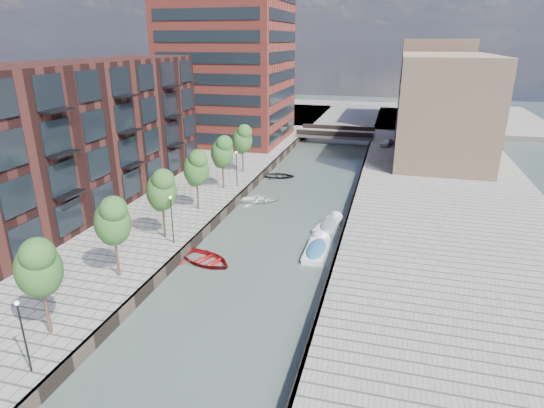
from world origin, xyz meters
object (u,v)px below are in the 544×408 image
at_px(tree_1, 38,266).
at_px(tree_2, 112,220).
at_px(tree_6, 242,138).
at_px(sloop_2, 206,262).
at_px(tree_4, 196,167).
at_px(tree_5, 222,151).
at_px(sloop_4, 279,177).
at_px(car, 387,142).
at_px(tree_3, 161,189).
at_px(sloop_3, 259,202).
at_px(motorboat_4, 329,224).
at_px(bridge, 336,133).
at_px(motorboat_3, 317,249).

relative_size(tree_1, tree_2, 1.00).
height_order(tree_6, sloop_2, tree_6).
relative_size(tree_4, sloop_2, 1.23).
bearing_deg(tree_1, tree_5, 90.00).
height_order(sloop_4, car, car).
relative_size(tree_3, sloop_4, 1.44).
distance_m(tree_4, sloop_3, 9.26).
bearing_deg(sloop_3, tree_3, 146.07).
xyz_separation_m(tree_2, tree_3, (0.00, 7.00, 0.00)).
xyz_separation_m(tree_2, motorboat_4, (12.97, 15.36, -5.12)).
bearing_deg(bridge, motorboat_3, -84.52).
distance_m(tree_1, motorboat_4, 26.35).
bearing_deg(tree_3, tree_1, -90.00).
height_order(tree_2, car, tree_2).
xyz_separation_m(bridge, tree_5, (-8.50, -33.00, 3.92)).
bearing_deg(tree_4, sloop_4, 75.16).
relative_size(sloop_3, sloop_4, 1.09).
bearing_deg(car, tree_6, -114.04).
height_order(tree_4, sloop_3, tree_4).
bearing_deg(motorboat_4, tree_5, 156.49).
bearing_deg(tree_5, sloop_3, -11.14).
relative_size(tree_5, sloop_2, 1.23).
relative_size(tree_6, motorboat_3, 1.18).
height_order(tree_4, tree_6, same).
bearing_deg(motorboat_3, sloop_2, -152.32).
distance_m(tree_5, car, 32.30).
bearing_deg(motorboat_4, tree_6, 135.73).
bearing_deg(sloop_2, tree_1, -177.46).
relative_size(tree_6, sloop_2, 1.23).
height_order(bridge, tree_2, tree_2).
bearing_deg(tree_6, sloop_2, -78.99).
relative_size(sloop_3, motorboat_4, 0.94).
bearing_deg(sloop_4, car, -43.49).
relative_size(tree_1, motorboat_3, 1.18).
bearing_deg(sloop_2, tree_3, 90.76).
xyz_separation_m(bridge, car, (8.83, -6.00, 0.18)).
relative_size(tree_3, tree_5, 1.00).
relative_size(sloop_4, motorboat_3, 0.82).
distance_m(tree_1, motorboat_3, 21.56).
xyz_separation_m(sloop_2, motorboat_3, (8.33, 4.37, 0.20)).
bearing_deg(sloop_2, bridge, 17.64).
bearing_deg(tree_1, motorboat_4, 59.89).
relative_size(tree_4, sloop_4, 1.44).
distance_m(tree_4, tree_6, 14.00).
distance_m(sloop_2, car, 44.69).
relative_size(bridge, tree_2, 2.18).
height_order(bridge, sloop_3, bridge).
bearing_deg(tree_2, tree_5, 90.00).
xyz_separation_m(bridge, tree_6, (-8.50, -26.00, 3.92)).
relative_size(tree_3, sloop_2, 1.23).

